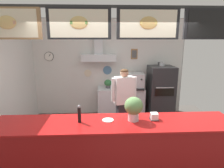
{
  "coord_description": "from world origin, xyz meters",
  "views": [
    {
      "loc": [
        -0.16,
        -3.19,
        2.26
      ],
      "look_at": [
        0.02,
        0.71,
        1.34
      ],
      "focal_mm": 30.62,
      "sensor_mm": 36.0,
      "label": 1
    }
  ],
  "objects": [
    {
      "name": "condiment_plate",
      "position": [
        -0.1,
        -0.42,
        1.03
      ],
      "size": [
        0.18,
        0.18,
        0.01
      ],
      "color": "white",
      "rests_on": "service_counter"
    },
    {
      "name": "basil_vase",
      "position": [
        0.3,
        -0.44,
        1.23
      ],
      "size": [
        0.28,
        0.28,
        0.38
      ],
      "color": "silver",
      "rests_on": "service_counter"
    },
    {
      "name": "back_prep_counter",
      "position": [
        0.34,
        2.12,
        0.44
      ],
      "size": [
        1.33,
        0.58,
        0.89
      ],
      "color": "silver",
      "rests_on": "ground_plane"
    },
    {
      "name": "ground_plane",
      "position": [
        0.0,
        0.0,
        0.0
      ],
      "size": [
        6.05,
        6.05,
        0.0
      ],
      "primitive_type": "plane",
      "color": "#514C47"
    },
    {
      "name": "shop_worker",
      "position": [
        0.28,
        0.79,
        0.88
      ],
      "size": [
        0.56,
        0.31,
        1.65
      ],
      "rotation": [
        0.0,
        0.0,
        3.38
      ],
      "color": "#232328",
      "rests_on": "ground_plane"
    },
    {
      "name": "service_counter",
      "position": [
        0.0,
        -0.49,
        0.51
      ],
      "size": [
        3.75,
        0.73,
        1.02
      ],
      "color": "maroon",
      "rests_on": "ground_plane"
    },
    {
      "name": "pizza_oven",
      "position": [
        1.46,
        1.97,
        0.77
      ],
      "size": [
        0.68,
        0.74,
        1.63
      ],
      "color": "#232326",
      "rests_on": "ground_plane"
    },
    {
      "name": "potted_basil",
      "position": [
        0.37,
        2.09,
        1.02
      ],
      "size": [
        0.21,
        0.21,
        0.23
      ],
      "color": "#9E563D",
      "rests_on": "back_prep_counter"
    },
    {
      "name": "potted_thyme",
      "position": [
        -0.03,
        2.12,
        1.03
      ],
      "size": [
        0.21,
        0.21,
        0.25
      ],
      "color": "#4C4C51",
      "rests_on": "back_prep_counter"
    },
    {
      "name": "pepper_grinder",
      "position": [
        -0.53,
        -0.46,
        1.16
      ],
      "size": [
        0.05,
        0.05,
        0.27
      ],
      "color": "black",
      "rests_on": "service_counter"
    },
    {
      "name": "back_wall_assembly",
      "position": [
        -0.02,
        2.34,
        1.52
      ],
      "size": [
        4.48,
        2.9,
        2.84
      ],
      "color": "gray",
      "rests_on": "ground_plane"
    },
    {
      "name": "espresso_machine",
      "position": [
        0.73,
        2.09,
        1.1
      ],
      "size": [
        0.5,
        0.54,
        0.43
      ],
      "color": "silver",
      "rests_on": "back_prep_counter"
    },
    {
      "name": "napkin_holder",
      "position": [
        0.63,
        -0.42,
        1.07
      ],
      "size": [
        0.14,
        0.13,
        0.12
      ],
      "color": "#262628",
      "rests_on": "service_counter"
    }
  ]
}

